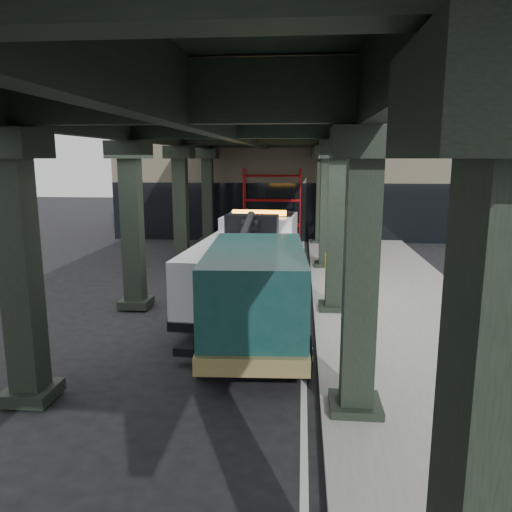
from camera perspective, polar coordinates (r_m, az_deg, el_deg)
The scene contains 8 objects.
ground at distance 13.17m, azimuth -2.05°, elevation -8.91°, with size 90.00×90.00×0.00m, color black.
sidewalk at distance 15.22m, azimuth 16.11°, elevation -6.27°, with size 5.00×40.00×0.15m, color gray.
lane_stripe at distance 14.97m, azimuth 5.45°, elevation -6.45°, with size 0.12×38.00×0.01m, color silver.
viaduct at distance 14.45m, azimuth -2.79°, elevation 14.88°, with size 7.40×32.00×6.40m.
building at distance 32.28m, azimuth 6.08°, elevation 10.13°, with size 22.00×10.00×8.00m, color #C6B793.
scaffolding at distance 27.07m, azimuth 1.87°, elevation 6.00°, with size 3.08×0.88×4.00m.
tow_truck at distance 15.71m, azimuth -0.68°, elevation -0.29°, with size 3.05×8.93×2.88m.
towed_van at distance 12.17m, azimuth 0.07°, elevation -4.08°, with size 2.72×6.17×2.45m.
Camera 1 is at (1.60, -12.28, 4.50)m, focal length 35.00 mm.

